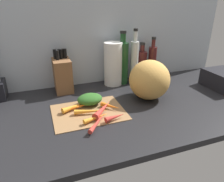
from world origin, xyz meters
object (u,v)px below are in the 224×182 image
paper_towel_roll (113,64)px  bottle_1 (134,61)px  carrot_0 (74,107)px  carrot_7 (115,117)px  cutting_board (89,112)px  carrot_6 (103,109)px  bottle_2 (141,65)px  carrot_3 (91,111)px  winter_squash (149,80)px  bottle_0 (123,62)px  carrot_1 (96,118)px  knife_block (62,74)px  carrot_2 (77,107)px  bottle_3 (152,62)px  carrot_5 (111,106)px  carrot_4 (98,122)px

paper_towel_roll → bottle_1: bearing=-9.4°
carrot_0 → carrot_7: size_ratio=1.26×
cutting_board → carrot_6: 7.50cm
bottle_2 → carrot_6: bearing=-137.4°
carrot_3 → carrot_6: 5.80cm
winter_squash → bottle_0: 27.41cm
carrot_6 → bottle_2: 54.20cm
carrot_1 → carrot_7: (8.37, -2.66, 0.16)cm
paper_towel_roll → winter_squash: bearing=-66.5°
paper_towel_roll → knife_block: bearing=178.0°
carrot_3 → bottle_0: bearing=48.2°
carrot_2 → knife_block: (-2.55, 28.73, 8.27)cm
carrot_3 → bottle_3: 64.05cm
knife_block → bottle_2: size_ratio=0.97×
carrot_5 → carrot_6: size_ratio=0.65×
carrot_0 → knife_block: knife_block is taller
bottle_1 → bottle_3: size_ratio=1.22×
bottle_3 → winter_squash: bearing=-122.2°
carrot_0 → bottle_3: (60.02, 27.66, 10.02)cm
bottle_0 → carrot_2: bearing=-142.9°
carrot_1 → carrot_7: size_ratio=1.26×
carrot_3 → paper_towel_roll: paper_towel_roll is taller
carrot_2 → bottle_3: size_ratio=0.52×
carrot_3 → knife_block: (-8.40, 35.35, 8.27)cm
carrot_4 → bottle_1: bottle_1 is taller
carrot_7 → bottle_1: 51.82cm
cutting_board → knife_block: knife_block is taller
winter_squash → bottle_0: size_ratio=0.66×
knife_block → bottle_2: 53.57cm
paper_towel_roll → bottle_0: (6.58, -0.16, 0.68)cm
carrot_3 → bottle_0: (30.50, 34.09, 12.55)cm
cutting_board → carrot_4: carrot_4 is taller
carrot_6 → bottle_3: size_ratio=0.58×
carrot_1 → bottle_0: bearing=53.8°
carrot_0 → paper_towel_roll: bearing=41.1°
carrot_4 → winter_squash: size_ratio=0.75×
carrot_6 → bottle_0: 44.39cm
carrot_5 → carrot_1: bearing=-140.5°
carrot_1 → carrot_2: size_ratio=0.87×
winter_squash → paper_towel_roll: bearing=113.5°
paper_towel_roll → carrot_6: bearing=-117.5°
winter_squash → bottle_2: 29.74cm
carrot_0 → carrot_4: 18.82cm
carrot_0 → bottle_0: (37.69, 26.98, 12.39)cm
carrot_1 → carrot_4: carrot_1 is taller
knife_block → winter_squash: bearing=-32.4°
carrot_3 → carrot_4: 10.10cm
carrot_0 → carrot_4: (7.64, -17.20, -0.29)cm
knife_block → paper_towel_roll: paper_towel_roll is taller
carrot_7 → bottle_1: (28.79, 41.12, 12.87)cm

